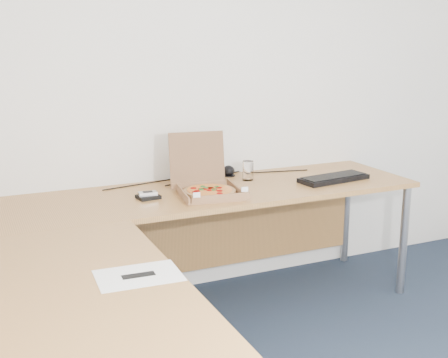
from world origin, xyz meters
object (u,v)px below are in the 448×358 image
pizza_box (208,188)px  drinking_glass (248,171)px  desk (180,224)px  keyboard (334,178)px  wallet (148,197)px

pizza_box → drinking_glass: pizza_box is taller
desk → pizza_box: pizza_box is taller
drinking_glass → desk: bearing=-139.3°
desk → keyboard: (1.12, 0.33, 0.04)m
keyboard → pizza_box: bearing=171.9°
pizza_box → drinking_glass: size_ratio=3.13×
desk → pizza_box: (0.29, 0.34, 0.07)m
pizza_box → keyboard: pizza_box is taller
pizza_box → drinking_glass: (0.35, 0.22, 0.02)m
keyboard → desk: bearing=-170.9°
desk → wallet: (-0.03, 0.40, 0.04)m
desk → pizza_box: size_ratio=6.68×
wallet → drinking_glass: bearing=5.0°
keyboard → drinking_glass: bearing=146.8°
pizza_box → drinking_glass: bearing=40.2°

